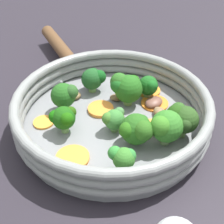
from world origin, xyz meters
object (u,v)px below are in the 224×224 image
(carrot_slice_0, at_px, (148,91))
(broccoli_floret_4, at_px, (182,118))
(skillet, at_px, (112,123))
(broccoli_floret_1, at_px, (165,126))
(broccoli_floret_8, at_px, (121,158))
(carrot_slice_6, at_px, (137,122))
(broccoli_floret_3, at_px, (65,95))
(broccoli_floret_0, at_px, (149,86))
(mushroom_piece_2, at_px, (75,96))
(broccoli_floret_2, at_px, (115,119))
(broccoli_floret_9, at_px, (64,118))
(carrot_slice_4, at_px, (44,122))
(mushroom_piece_0, at_px, (160,113))
(carrot_slice_2, at_px, (153,127))
(broccoli_floret_5, at_px, (93,78))
(carrot_slice_3, at_px, (155,103))
(carrot_slice_5, at_px, (101,109))
(carrot_slice_1, at_px, (73,158))
(broccoli_floret_7, at_px, (137,129))
(broccoli_floret_6, at_px, (126,87))
(mushroom_piece_1, at_px, (154,102))
(mushroom_piece_3, at_px, (116,98))

(carrot_slice_0, distance_m, broccoli_floret_4, 0.12)
(skillet, relative_size, broccoli_floret_1, 5.17)
(broccoli_floret_8, bearing_deg, carrot_slice_6, -113.39)
(broccoli_floret_3, relative_size, broccoli_floret_8, 1.22)
(broccoli_floret_0, relative_size, mushroom_piece_2, 1.84)
(broccoli_floret_2, bearing_deg, broccoli_floret_9, -5.19)
(carrot_slice_4, distance_m, broccoli_floret_0, 0.18)
(mushroom_piece_0, bearing_deg, mushroom_piece_2, -26.96)
(broccoli_floret_0, xyz_separation_m, mushroom_piece_2, (0.12, -0.01, -0.02))
(broccoli_floret_9, bearing_deg, mushroom_piece_0, -173.69)
(broccoli_floret_0, xyz_separation_m, broccoli_floret_3, (0.14, 0.02, 0.01))
(broccoli_floret_0, bearing_deg, broccoli_floret_9, 25.86)
(skillet, xyz_separation_m, mushroom_piece_0, (-0.08, 0.00, 0.01))
(carrot_slice_2, distance_m, broccoli_floret_5, 0.14)
(carrot_slice_3, xyz_separation_m, broccoli_floret_5, (0.10, -0.05, 0.02))
(carrot_slice_5, bearing_deg, carrot_slice_1, 63.85)
(carrot_slice_4, height_order, carrot_slice_6, carrot_slice_6)
(carrot_slice_2, distance_m, broccoli_floret_3, 0.15)
(carrot_slice_5, height_order, broccoli_floret_4, broccoli_floret_4)
(broccoli_floret_2, bearing_deg, mushroom_piece_2, -58.54)
(carrot_slice_1, height_order, broccoli_floret_7, broccoli_floret_7)
(broccoli_floret_0, distance_m, broccoli_floret_6, 0.04)
(carrot_slice_6, bearing_deg, broccoli_floret_3, -23.53)
(skillet, xyz_separation_m, carrot_slice_1, (0.06, 0.08, 0.01))
(carrot_slice_1, relative_size, mushroom_piece_1, 1.41)
(carrot_slice_3, relative_size, mushroom_piece_1, 1.38)
(carrot_slice_1, distance_m, carrot_slice_2, 0.13)
(broccoli_floret_3, distance_m, mushroom_piece_0, 0.15)
(carrot_slice_3, height_order, carrot_slice_5, carrot_slice_5)
(carrot_slice_1, distance_m, broccoli_floret_8, 0.07)
(carrot_slice_1, relative_size, broccoli_floret_1, 0.84)
(mushroom_piece_1, bearing_deg, mushroom_piece_2, -16.69)
(carrot_slice_0, bearing_deg, broccoli_floret_7, 69.34)
(broccoli_floret_9, bearing_deg, carrot_slice_1, 98.72)
(broccoli_floret_2, bearing_deg, broccoli_floret_6, -113.44)
(broccoli_floret_6, bearing_deg, broccoli_floret_0, -164.98)
(carrot_slice_4, xyz_separation_m, broccoli_floret_9, (-0.03, 0.02, 0.03))
(broccoli_floret_5, distance_m, mushroom_piece_3, 0.05)
(broccoli_floret_2, distance_m, mushroom_piece_3, 0.08)
(broccoli_floret_2, bearing_deg, mushroom_piece_3, -100.03)
(broccoli_floret_6, bearing_deg, carrot_slice_1, 51.08)
(carrot_slice_0, height_order, carrot_slice_2, same)
(carrot_slice_5, relative_size, mushroom_piece_1, 1.28)
(carrot_slice_3, relative_size, carrot_slice_5, 1.08)
(broccoli_floret_1, xyz_separation_m, mushroom_piece_3, (0.05, -0.11, -0.03))
(carrot_slice_1, xyz_separation_m, mushroom_piece_1, (-0.14, -0.10, 0.00))
(carrot_slice_5, distance_m, broccoli_floret_0, 0.09)
(broccoli_floret_6, height_order, mushroom_piece_2, broccoli_floret_6)
(carrot_slice_6, height_order, broccoli_floret_9, broccoli_floret_9)
(broccoli_floret_3, xyz_separation_m, broccoli_floret_5, (-0.05, -0.05, -0.01))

